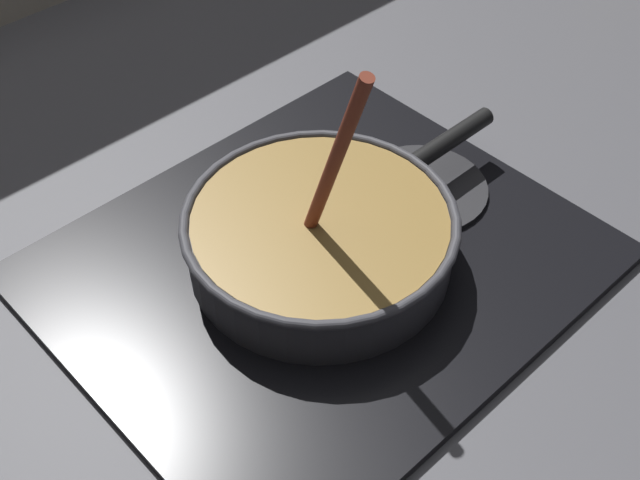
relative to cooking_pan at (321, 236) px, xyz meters
name	(u,v)px	position (x,y,z in m)	size (l,w,h in m)	color
ground	(325,350)	(-0.07, -0.08, -0.07)	(2.40, 1.60, 0.04)	#4C4C51
hob_plate	(320,264)	(0.00, 0.00, -0.04)	(0.56, 0.48, 0.01)	black
burner_ring	(320,257)	(0.00, 0.00, -0.03)	(0.19, 0.19, 0.01)	#592D0C
spare_burner	(422,188)	(0.17, 0.00, -0.03)	(0.16, 0.16, 0.01)	#262628
cooking_pan	(321,236)	(0.00, 0.00, 0.00)	(0.43, 0.30, 0.28)	#38383D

